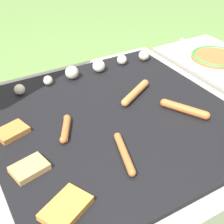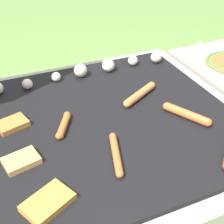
{
  "view_description": "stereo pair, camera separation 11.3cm",
  "coord_description": "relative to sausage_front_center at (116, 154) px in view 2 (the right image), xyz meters",
  "views": [
    {
      "loc": [
        -0.47,
        -0.8,
        1.08
      ],
      "look_at": [
        0.0,
        0.0,
        0.43
      ],
      "focal_mm": 50.0,
      "sensor_mm": 36.0,
      "label": 1
    },
    {
      "loc": [
        -0.37,
        -0.85,
        1.08
      ],
      "look_at": [
        0.0,
        0.0,
        0.43
      ],
      "focal_mm": 50.0,
      "sensor_mm": 36.0,
      "label": 2
    }
  ],
  "objects": [
    {
      "name": "ground_plane",
      "position": [
        0.07,
        0.2,
        -0.42
      ],
      "size": [
        14.0,
        14.0,
        0.0
      ],
      "primitive_type": "plane",
      "color": "#608442"
    },
    {
      "name": "grill",
      "position": [
        0.07,
        0.2,
        -0.22
      ],
      "size": [
        0.99,
        0.99,
        0.41
      ],
      "color": "#9E998E",
      "rests_on": "ground_plane"
    },
    {
      "name": "side_ledge",
      "position": [
        0.77,
        0.36,
        -0.22
      ],
      "size": [
        0.38,
        0.54,
        0.41
      ],
      "color": "#9E998E",
      "rests_on": "ground_plane"
    },
    {
      "name": "sausage_front_center",
      "position": [
        0.0,
        0.0,
        0.0
      ],
      "size": [
        0.07,
        0.19,
        0.02
      ],
      "color": "#B7602D",
      "rests_on": "grill"
    },
    {
      "name": "sausage_mid_right",
      "position": [
        -0.11,
        0.21,
        0.0
      ],
      "size": [
        0.08,
        0.13,
        0.03
      ],
      "color": "#B7602D",
      "rests_on": "grill"
    },
    {
      "name": "sausage_back_left",
      "position": [
        0.23,
        0.28,
        0.0
      ],
      "size": [
        0.18,
        0.12,
        0.03
      ],
      "color": "#C6753D",
      "rests_on": "grill"
    },
    {
      "name": "sausage_back_right",
      "position": [
        0.32,
        0.09,
        0.0
      ],
      "size": [
        0.11,
        0.17,
        0.03
      ],
      "color": "#B7602D",
      "rests_on": "grill"
    },
    {
      "name": "bread_slice_center",
      "position": [
        -0.24,
        -0.1,
        -0.0
      ],
      "size": [
        0.15,
        0.13,
        0.02
      ],
      "color": "#D18438",
      "rests_on": "grill"
    },
    {
      "name": "bread_slice_left",
      "position": [
        -0.27,
        0.29,
        -0.0
      ],
      "size": [
        0.12,
        0.1,
        0.02
      ],
      "color": "#B27033",
      "rests_on": "grill"
    },
    {
      "name": "bread_slice_right",
      "position": [
        -0.27,
        0.09,
        -0.0
      ],
      "size": [
        0.12,
        0.1,
        0.02
      ],
      "color": "tan",
      "rests_on": "grill"
    },
    {
      "name": "mushroom_row",
      "position": [
        0.1,
        0.54,
        0.01
      ],
      "size": [
        0.79,
        0.07,
        0.06
      ],
      "color": "beige",
      "rests_on": "grill"
    },
    {
      "name": "fork_utensil",
      "position": [
        0.77,
        0.57,
        -0.01
      ],
      "size": [
        0.04,
        0.19,
        0.01
      ],
      "color": "silver",
      "rests_on": "side_ledge"
    }
  ]
}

